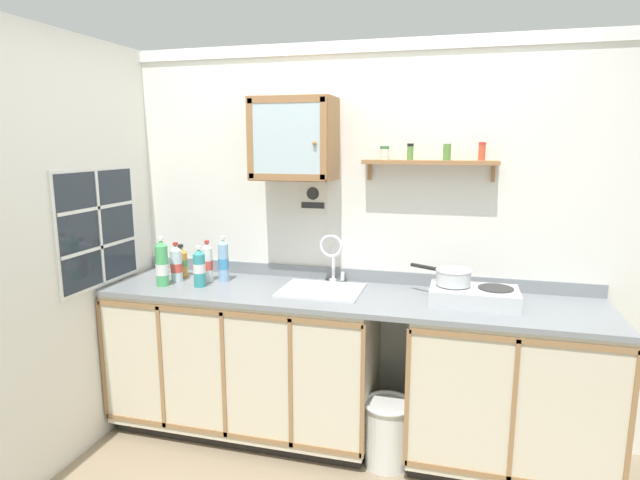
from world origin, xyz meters
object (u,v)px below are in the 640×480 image
wall_cabinet (294,139)px  bottle_opaque_white_0 (208,263)px  trash_bin (387,431)px  sink (322,293)px  saucepan (453,276)px  hot_plate_stove (474,296)px  bottle_soda_green_2 (162,264)px  warning_sign (313,198)px  bottle_water_clear_1 (176,264)px  bottle_detergent_teal_3 (199,268)px  bottle_water_blue_4 (223,261)px  bottle_juice_amber_5 (181,262)px

wall_cabinet → bottle_opaque_white_0: bearing=-168.8°
trash_bin → sink: bearing=156.0°
saucepan → bottle_opaque_white_0: bearing=178.9°
hot_plate_stove → bottle_soda_green_2: 1.86m
sink → warning_sign: (-0.13, 0.27, 0.54)m
sink → wall_cabinet: wall_cabinet is taller
sink → trash_bin: 0.87m
bottle_water_clear_1 → bottle_detergent_teal_3: bottle_detergent_teal_3 is taller
bottle_water_clear_1 → wall_cabinet: (0.74, 0.16, 0.78)m
bottle_detergent_teal_3 → wall_cabinet: size_ratio=0.51×
wall_cabinet → warning_sign: size_ratio=2.30×
hot_plate_stove → warning_sign: 1.16m
bottle_soda_green_2 → bottle_detergent_teal_3: size_ratio=1.20×
sink → saucepan: (0.76, -0.01, 0.16)m
sink → bottle_water_clear_1: size_ratio=1.89×
saucepan → bottle_water_blue_4: bottle_water_blue_4 is taller
trash_bin → bottle_water_blue_4: bearing=167.6°
bottle_soda_green_2 → warning_sign: size_ratio=1.42×
bottle_detergent_teal_3 → saucepan: bearing=3.7°
hot_plate_stove → bottle_water_clear_1: (-1.83, 0.00, 0.07)m
sink → bottle_soda_green_2: sink is taller
warning_sign → bottle_detergent_teal_3: bearing=-148.5°
saucepan → warning_sign: bearing=162.4°
bottle_soda_green_2 → bottle_water_blue_4: 0.38m
bottle_water_blue_4 → hot_plate_stove: bearing=-3.0°
saucepan → bottle_soda_green_2: bearing=-175.4°
bottle_water_clear_1 → warning_sign: bearing=20.4°
bottle_water_clear_1 → trash_bin: 1.64m
bottle_soda_green_2 → warning_sign: bearing=26.4°
bottle_juice_amber_5 → warning_sign: 0.97m
bottle_detergent_teal_3 → trash_bin: 1.47m
bottle_juice_amber_5 → bottle_opaque_white_0: bearing=-14.6°
saucepan → bottle_detergent_teal_3: bottle_detergent_teal_3 is taller
saucepan → bottle_water_blue_4: size_ratio=1.20×
bottle_water_blue_4 → wall_cabinet: bearing=10.1°
hot_plate_stove → bottle_juice_amber_5: size_ratio=2.18×
bottle_opaque_white_0 → bottle_juice_amber_5: bearing=165.4°
bottle_water_blue_4 → bottle_juice_amber_5: bearing=174.7°
bottle_juice_amber_5 → bottle_detergent_teal_3: bearing=-38.7°
sink → hot_plate_stove: size_ratio=1.01×
bottle_water_blue_4 → trash_bin: 1.43m
saucepan → bottle_detergent_teal_3: size_ratio=1.36×
warning_sign → bottle_water_clear_1: bearing=-159.6°
bottle_juice_amber_5 → warning_sign: (0.85, 0.19, 0.43)m
bottle_soda_green_2 → hot_plate_stove: bearing=3.6°
sink → trash_bin: size_ratio=1.25×
sink → wall_cabinet: (-0.21, 0.13, 0.91)m
wall_cabinet → sink: bearing=-31.0°
wall_cabinet → bottle_soda_green_2: bearing=-160.1°
saucepan → bottle_water_clear_1: bottle_water_clear_1 is taller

